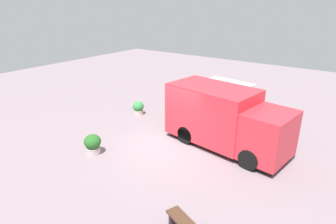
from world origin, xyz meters
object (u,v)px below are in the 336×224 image
(food_truck, at_px, (225,120))
(planter_flowering_far, at_px, (138,108))
(person_customer, at_px, (184,104))
(planter_flowering_near, at_px, (93,144))

(food_truck, distance_m, planter_flowering_far, 5.58)
(food_truck, xyz_separation_m, person_customer, (3.83, -2.76, -0.89))
(person_customer, bearing_deg, food_truck, 144.24)
(person_customer, distance_m, planter_flowering_far, 2.70)
(planter_flowering_far, bearing_deg, food_truck, 173.59)
(food_truck, bearing_deg, person_customer, -35.76)
(planter_flowering_far, bearing_deg, person_customer, -127.54)
(food_truck, relative_size, planter_flowering_far, 7.44)
(planter_flowering_near, bearing_deg, food_truck, -136.56)
(person_customer, height_order, planter_flowering_near, person_customer)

